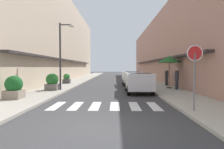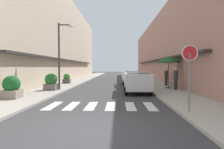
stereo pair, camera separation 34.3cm
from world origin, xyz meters
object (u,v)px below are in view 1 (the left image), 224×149
Objects in this scene: pedestrian_walking_near at (167,77)px; parked_car_near at (138,80)px; planter_far at (67,79)px; pedestrian_walking_far at (177,78)px; parked_car_mid at (132,77)px; planter_corner at (14,87)px; cafe_umbrella at (169,60)px; planter_midblock at (52,82)px; round_street_sign at (195,61)px; street_lamp at (63,49)px.

parked_car_near is at bearing -151.58° from pedestrian_walking_near.
pedestrian_walking_far is at bearing -30.28° from planter_far.
planter_far is (-7.03, 1.32, -0.29)m from parked_car_mid.
cafe_umbrella is at bearing 29.88° from planter_corner.
parked_car_near is at bearing 25.65° from planter_corner.
planter_midblock is 0.76× the size of pedestrian_walking_far.
planter_midblock is at bearing -170.22° from cafe_umbrella.
planter_midblock is at bearing 137.68° from round_street_sign.
round_street_sign is 0.98× the size of cafe_umbrella.
street_lamp is at bearing -170.61° from cafe_umbrella.
planter_corner is at bearing 160.97° from round_street_sign.
planter_midblock is (-6.58, 0.73, -0.17)m from parked_car_near.
pedestrian_walking_far reaches higher than planter_corner.
pedestrian_walking_far reaches higher than pedestrian_walking_near.
street_lamp is at bearing 175.57° from pedestrian_walking_near.
pedestrian_walking_far reaches higher than parked_car_near.
pedestrian_walking_far is at bearing 1.92° from street_lamp.
pedestrian_walking_near is at bearing 54.50° from parked_car_near.
planter_far is at bearing 154.03° from cafe_umbrella.
cafe_umbrella is 1.59× the size of pedestrian_walking_far.
parked_car_mid is 4.82m from cafe_umbrella.
planter_far is at bearing 101.03° from street_lamp.
parked_car_mid is at bearing 38.00° from planter_midblock.
parked_car_near is 2.45× the size of pedestrian_walking_far.
street_lamp is 8.84m from cafe_umbrella.
pedestrian_walking_near is at bearing 37.19° from planter_corner.
pedestrian_walking_near reaches higher than planter_far.
parked_car_near is 1.57× the size of round_street_sign.
planter_midblock is (-6.58, -5.14, -0.17)m from parked_car_mid.
planter_far is at bearing 139.22° from pedestrian_walking_near.
round_street_sign reaches higher than pedestrian_walking_near.
street_lamp is 9.28m from pedestrian_walking_far.
street_lamp reaches higher than pedestrian_walking_near.
planter_far is at bearing 121.66° from round_street_sign.
street_lamp is 6.92m from planter_far.
round_street_sign is 0.51× the size of street_lamp.
round_street_sign is 1.63× the size of pedestrian_walking_near.
parked_car_mid is (0.00, 5.87, -0.00)m from parked_car_near.
street_lamp is at bearing -139.57° from parked_car_mid.
parked_car_near is 1.54× the size of cafe_umbrella.
planter_midblock is at bearing -142.00° from parked_car_mid.
planter_corner is (-8.90, 3.07, -1.40)m from round_street_sign.
planter_far is (-7.03, 7.18, -0.29)m from parked_car_near.
planter_midblock is 1.20× the size of planter_far.
parked_car_mid is 2.33× the size of pedestrian_walking_far.
pedestrian_walking_near is (3.21, 4.50, 0.05)m from parked_car_near.
planter_far is at bearing 134.36° from parked_car_near.
parked_car_near is 6.90m from round_street_sign.
cafe_umbrella is at bearing 9.78° from planter_midblock.
parked_car_near is at bearing -45.64° from planter_far.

